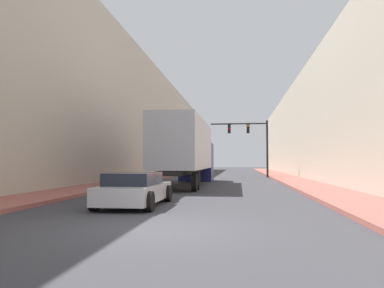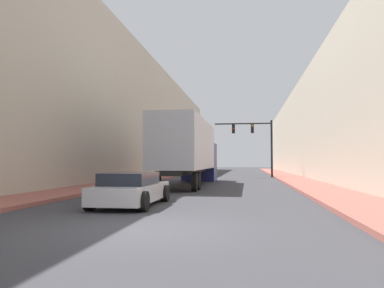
{
  "view_description": "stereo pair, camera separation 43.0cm",
  "coord_description": "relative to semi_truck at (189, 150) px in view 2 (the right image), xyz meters",
  "views": [
    {
      "loc": [
        1.94,
        -8.43,
        1.54
      ],
      "look_at": [
        -0.44,
        10.59,
        2.45
      ],
      "focal_mm": 35.0,
      "sensor_mm": 36.0,
      "label": 1
    },
    {
      "loc": [
        2.37,
        -8.38,
        1.54
      ],
      "look_at": [
        -0.44,
        10.59,
        2.45
      ],
      "focal_mm": 35.0,
      "sensor_mm": 36.0,
      "label": 2
    }
  ],
  "objects": [
    {
      "name": "building_right",
      "position": [
        12.04,
        13.71,
        2.55
      ],
      "size": [
        6.0,
        80.0,
        9.74
      ],
      "color": "#BCB29E",
      "rests_on": "ground"
    },
    {
      "name": "traffic_signal_gantry",
      "position": [
        4.84,
        13.16,
        1.63
      ],
      "size": [
        5.76,
        0.35,
        5.68
      ],
      "color": "black",
      "rests_on": "ground"
    },
    {
      "name": "semi_truck",
      "position": [
        0.0,
        0.0,
        0.0
      ],
      "size": [
        2.59,
        13.52,
        4.11
      ],
      "color": "#B2B7C1",
      "rests_on": "ground"
    },
    {
      "name": "sedan_car",
      "position": [
        -0.2,
        -11.93,
        -1.74
      ],
      "size": [
        1.99,
        4.33,
        1.16
      ],
      "color": "#B7B7BC",
      "rests_on": "ground"
    },
    {
      "name": "sidewalk_right",
      "position": [
        7.71,
        13.71,
        -2.24
      ],
      "size": [
        2.65,
        80.0,
        0.15
      ],
      "color": "#9E564C",
      "rests_on": "ground"
    },
    {
      "name": "sidewalk_left",
      "position": [
        -4.76,
        13.71,
        -2.24
      ],
      "size": [
        2.65,
        80.0,
        0.15
      ],
      "color": "#9E564C",
      "rests_on": "ground"
    },
    {
      "name": "ground_plane",
      "position": [
        1.48,
        -16.29,
        -2.32
      ],
      "size": [
        200.0,
        200.0,
        0.0
      ],
      "primitive_type": "plane",
      "color": "#38383D"
    },
    {
      "name": "building_left",
      "position": [
        -9.09,
        13.71,
        4.05
      ],
      "size": [
        6.0,
        80.0,
        12.72
      ],
      "color": "#BCB29E",
      "rests_on": "ground"
    }
  ]
}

